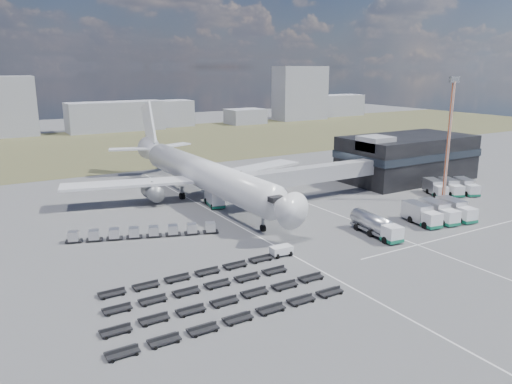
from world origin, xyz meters
TOP-DOWN VIEW (x-y plane):
  - ground at (0.00, 0.00)m, footprint 420.00×420.00m
  - grass_strip at (0.00, 110.00)m, footprint 420.00×90.00m
  - lane_markings at (9.77, 3.00)m, footprint 47.12×110.00m
  - terminal at (47.77, 23.96)m, footprint 30.40×16.40m
  - jet_bridge at (15.90, 20.42)m, footprint 30.30×3.80m
  - airliner at (0.00, 32.38)m, footprint 51.59×64.53m
  - skyline at (-11.19, 150.35)m, footprint 309.18×23.37m
  - fuel_tanker at (13.75, -1.70)m, footprint 3.45×10.16m
  - pushback_tug at (-3.42, -1.28)m, footprint 3.05×1.83m
  - catering_truck at (0.04, 26.27)m, footprint 3.72×6.53m
  - service_trucks_near at (28.00, -1.75)m, footprint 10.95×8.92m
  - service_trucks_far at (45.18, 9.36)m, footprint 11.03×9.88m
  - uld_row at (-17.14, 15.64)m, footprint 21.92×8.61m
  - baggage_dollies at (-17.33, -8.09)m, footprint 27.94×14.20m
  - floodlight_mast at (39.60, 6.68)m, footprint 2.22×1.82m

SIDE VIEW (x-z plane):
  - ground at x=0.00m, z-range 0.00..0.00m
  - grass_strip at x=0.00m, z-range 0.00..0.01m
  - lane_markings at x=9.77m, z-range 0.00..0.01m
  - baggage_dollies at x=-17.33m, z-range 0.00..0.72m
  - pushback_tug at x=-3.42m, z-range 0.00..1.37m
  - uld_row at x=-17.14m, z-range 0.15..1.68m
  - catering_truck at x=0.04m, z-range 0.03..2.86m
  - service_trucks_far at x=45.18m, z-range 0.12..2.88m
  - fuel_tanker at x=13.75m, z-range 0.00..3.22m
  - service_trucks_near at x=28.00m, z-range 0.13..3.15m
  - jet_bridge at x=15.90m, z-range 1.53..8.58m
  - terminal at x=47.77m, z-range -0.25..10.75m
  - airliner at x=0.00m, z-range -3.52..14.10m
  - skyline at x=-11.19m, z-range -4.05..21.52m
  - floodlight_mast at x=39.60m, z-range 0.03..23.54m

